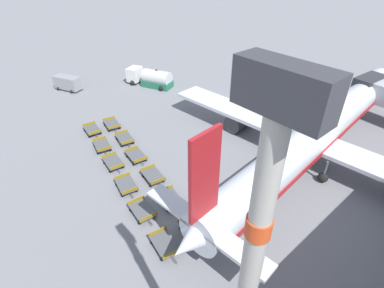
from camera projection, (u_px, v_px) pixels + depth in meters
name	position (u px, v px, depth m)	size (l,w,h in m)	color
ground_plane	(226.00, 104.00, 47.07)	(500.00, 500.00, 0.00)	gray
airplane	(319.00, 133.00, 33.60)	(39.99, 45.42, 12.03)	silver
fuel_tanker_primary	(152.00, 78.00, 52.59)	(8.56, 5.69, 3.19)	white
service_van	(68.00, 83.00, 51.15)	(5.00, 3.63, 2.38)	gray
baggage_dolly_row_near_col_a	(92.00, 130.00, 39.70)	(3.46, 2.04, 0.92)	#515459
baggage_dolly_row_near_col_b	(102.00, 145.00, 36.59)	(3.49, 2.28, 0.92)	#515459
baggage_dolly_row_near_col_c	(113.00, 162.00, 33.72)	(3.47, 2.09, 0.92)	#515459
baggage_dolly_row_near_col_d	(126.00, 185.00, 30.55)	(3.49, 2.24, 0.92)	#515459
baggage_dolly_row_near_col_e	(142.00, 210.00, 27.62)	(3.46, 2.04, 0.92)	#515459
baggage_dolly_row_near_col_f	(165.00, 244.00, 24.51)	(3.47, 2.13, 0.92)	#515459
baggage_dolly_row_mid_a_col_a	(112.00, 124.00, 40.92)	(3.48, 2.22, 0.92)	#515459
baggage_dolly_row_mid_a_col_b	(125.00, 139.00, 37.87)	(3.48, 2.23, 0.92)	#515459
baggage_dolly_row_mid_a_col_c	(136.00, 156.00, 34.79)	(3.46, 2.06, 0.92)	#515459
baggage_dolly_row_mid_a_col_d	(153.00, 176.00, 31.76)	(3.47, 2.11, 0.92)	#515459
baggage_dolly_row_mid_a_col_e	(171.00, 199.00, 28.88)	(3.49, 2.25, 0.92)	#515459
baggage_dolly_row_mid_a_col_f	(193.00, 230.00, 25.72)	(3.49, 2.28, 0.92)	#515459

